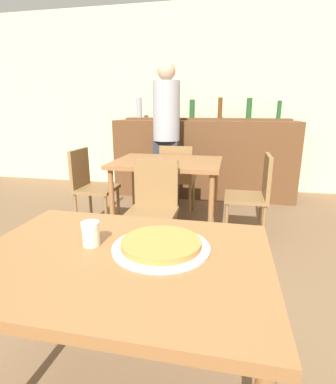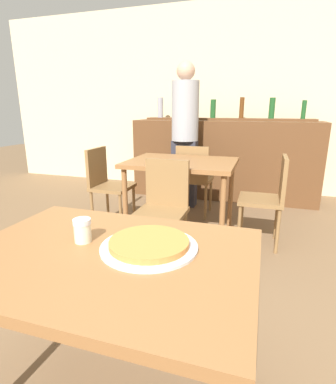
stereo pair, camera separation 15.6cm
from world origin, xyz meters
name	(u,v)px [view 1 (the left image)]	position (x,y,z in m)	size (l,w,h in m)	color
wall_back	(208,100)	(0.00, 3.95, 1.40)	(8.00, 0.05, 2.80)	beige
dining_table_near	(121,273)	(0.00, 0.00, 0.67)	(1.13, 0.83, 0.74)	brown
dining_table_far	(167,169)	(-0.22, 1.91, 0.69)	(1.05, 0.80, 0.78)	brown
bar_counter	(203,159)	(0.00, 3.44, 0.55)	(2.60, 0.56, 1.11)	brown
bar_back_shelf	(202,115)	(-0.05, 3.58, 1.18)	(2.39, 0.24, 0.33)	brown
chair_far_side_front	(153,204)	(-0.22, 1.34, 0.51)	(0.40, 0.40, 0.86)	olive
chair_far_side_back	(177,175)	(-0.22, 2.48, 0.51)	(0.40, 0.40, 0.86)	olive
chair_far_side_left	(90,183)	(-1.08, 1.91, 0.51)	(0.40, 0.40, 0.86)	olive
chair_far_side_right	(254,192)	(0.63, 1.91, 0.51)	(0.40, 0.40, 0.86)	olive
pizza_tray	(161,245)	(0.14, 0.08, 0.76)	(0.39, 0.39, 0.04)	silver
cheese_shaker	(91,233)	(-0.14, 0.06, 0.80)	(0.07, 0.07, 0.10)	beige
person_standing	(166,131)	(-0.44, 2.86, 1.00)	(0.34, 0.34, 1.83)	#2D2D38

